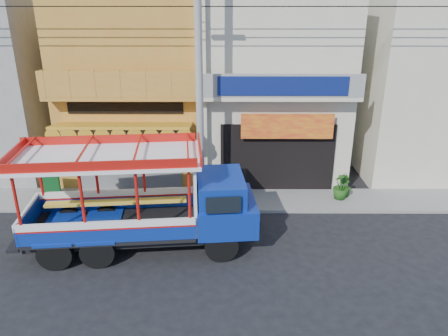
% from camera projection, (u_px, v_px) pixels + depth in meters
% --- Properties ---
extents(ground, '(90.00, 90.00, 0.00)m').
position_uv_depth(ground, '(228.00, 258.00, 13.63)').
color(ground, black).
rests_on(ground, ground).
extents(sidewalk, '(30.00, 2.00, 0.12)m').
position_uv_depth(sidewalk, '(228.00, 200.00, 17.32)').
color(sidewalk, slate).
rests_on(sidewalk, ground).
extents(shophouse_left, '(6.00, 7.50, 8.24)m').
position_uv_depth(shophouse_left, '(139.00, 80.00, 19.52)').
color(shophouse_left, '#BB7529').
rests_on(shophouse_left, ground).
extents(shophouse_right, '(6.00, 6.75, 8.24)m').
position_uv_depth(shophouse_right, '(273.00, 80.00, 19.50)').
color(shophouse_right, beige).
rests_on(shophouse_right, ground).
extents(party_pilaster, '(0.35, 0.30, 8.00)m').
position_uv_depth(party_pilaster, '(202.00, 97.00, 16.66)').
color(party_pilaster, beige).
rests_on(party_pilaster, ground).
extents(filler_building_right, '(6.00, 6.00, 7.60)m').
position_uv_depth(filler_building_right, '(428.00, 87.00, 19.61)').
color(filler_building_right, beige).
rests_on(filler_building_right, ground).
extents(utility_pole, '(28.00, 0.26, 9.00)m').
position_uv_depth(utility_pole, '(203.00, 77.00, 14.84)').
color(utility_pole, gray).
rests_on(utility_pole, ground).
extents(songthaew_truck, '(7.62, 3.10, 3.47)m').
position_uv_depth(songthaew_truck, '(156.00, 200.00, 13.64)').
color(songthaew_truck, black).
rests_on(songthaew_truck, ground).
extents(green_sign, '(0.73, 0.38, 1.11)m').
position_uv_depth(green_sign, '(51.00, 186.00, 17.28)').
color(green_sign, black).
rests_on(green_sign, sidewalk).
extents(potted_plant_b, '(0.60, 0.59, 0.85)m').
position_uv_depth(potted_plant_b, '(345.00, 186.00, 17.38)').
color(potted_plant_b, '#204D16').
rests_on(potted_plant_b, sidewalk).
extents(potted_plant_c, '(0.80, 0.80, 1.09)m').
position_uv_depth(potted_plant_c, '(341.00, 186.00, 17.13)').
color(potted_plant_c, '#204D16').
rests_on(potted_plant_c, sidewalk).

